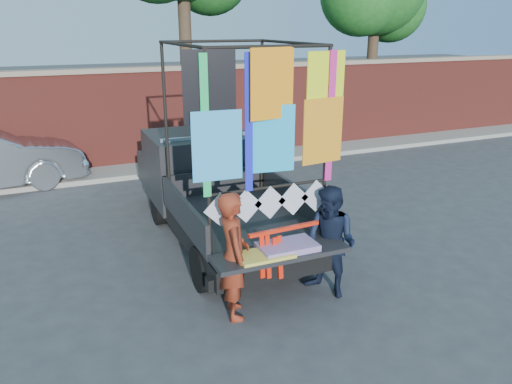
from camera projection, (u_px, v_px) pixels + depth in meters
name	position (u px, v px, depth m)	size (l,w,h in m)	color
ground	(274.00, 270.00, 7.82)	(90.00, 90.00, 0.00)	#38383A
brick_wall	(165.00, 115.00, 13.49)	(30.00, 0.45, 2.61)	maroon
curb	(174.00, 166.00, 13.29)	(30.00, 1.20, 0.12)	gray
pickup_truck	(208.00, 185.00, 9.14)	(2.17, 5.44, 3.43)	black
woman	(234.00, 256.00, 6.37)	(0.62, 0.41, 1.71)	maroon
man	(331.00, 242.00, 6.89)	(0.77, 0.60, 1.59)	black
streamer_bundle	(277.00, 245.00, 6.55)	(1.04, 0.12, 0.71)	red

